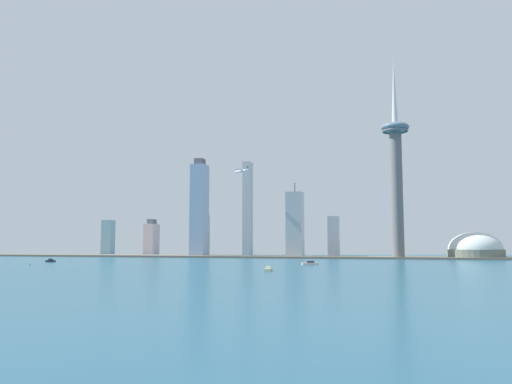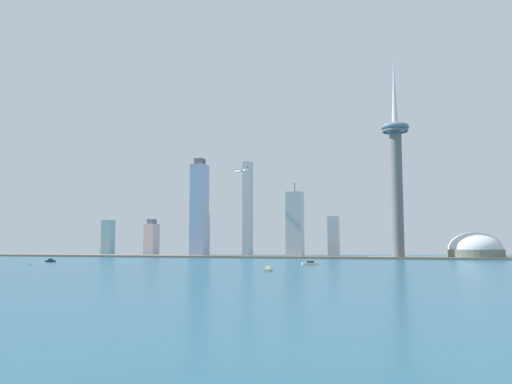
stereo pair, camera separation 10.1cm
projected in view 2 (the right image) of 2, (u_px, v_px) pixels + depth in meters
The scene contains 18 objects.
ground_plane at pixel (40, 273), 380.06m from camera, with size 6000.00×6000.00×0.00m, color #22536C.
waterfront_pier at pixel (227, 256), 805.95m from camera, with size 896.97×69.08×2.94m, color #6A6256.
observation_tower at pixel (396, 164), 740.45m from camera, with size 39.97×39.97×294.16m.
stadium_dome at pixel (475, 251), 724.43m from camera, with size 76.93×76.93×48.56m.
skyscraper_0 at pixel (204, 235), 877.00m from camera, with size 15.70×14.58×70.17m.
skyscraper_1 at pixel (108, 238), 916.94m from camera, with size 18.85×16.49×62.84m.
skyscraper_2 at pixel (248, 209), 901.06m from camera, with size 12.75×23.97×163.94m.
skyscraper_3 at pixel (152, 239), 911.68m from camera, with size 18.22×27.27×64.23m.
skyscraper_4 at pixel (199, 209), 834.65m from camera, with size 23.04×28.00×159.31m.
skyscraper_5 at pixel (295, 225), 788.00m from camera, with size 24.49×25.90×114.57m.
skyscraper_6 at pixel (334, 237), 802.19m from camera, with size 16.93×19.15×63.75m.
boat_0 at pixel (51, 261), 609.71m from camera, with size 11.56×7.77×3.92m.
boat_1 at pixel (268, 269), 410.57m from camera, with size 6.34×13.86×3.99m.
boat_3 at pixel (310, 263), 531.37m from camera, with size 18.10×11.68×10.46m.
channel_buoy_0 at pixel (239, 259), 683.65m from camera, with size 1.57×1.57×2.51m, color green.
channel_buoy_1 at pixel (30, 264), 525.24m from camera, with size 1.69×1.69×2.37m, color green.
channel_buoy_2 at pixel (295, 260), 664.81m from camera, with size 1.24×1.24×2.11m, color #E54C19.
airplane at pixel (242, 171), 799.22m from camera, with size 29.51×26.12×8.33m.
Camera 2 is at (253.70, -329.61, 22.37)m, focal length 36.22 mm.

